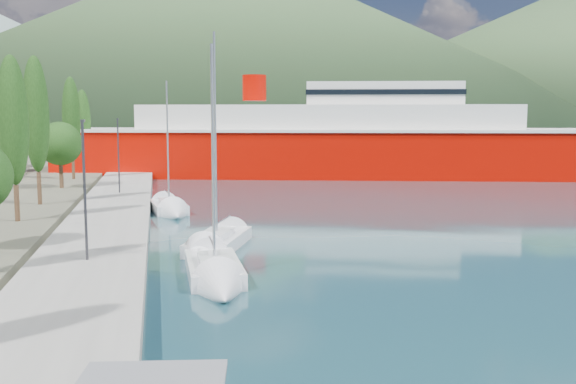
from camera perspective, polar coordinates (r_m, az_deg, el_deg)
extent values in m
plane|color=#193D46|center=(135.24, -9.07, 3.65)|extent=(1400.00, 1400.00, 0.00)
cube|color=gray|center=(41.57, -15.68, -2.65)|extent=(5.00, 88.00, 0.80)
cone|color=gray|center=(705.13, -4.62, 13.42)|extent=(760.00, 760.00, 180.00)
cone|color=gray|center=(750.69, 23.50, 10.96)|extent=(640.00, 640.00, 140.00)
cone|color=#36512D|center=(420.52, -5.37, 13.56)|extent=(480.00, 480.00, 115.00)
cone|color=#36512D|center=(477.64, 22.72, 10.74)|extent=(420.00, 420.00, 90.00)
cylinder|color=#47301E|center=(41.94, -22.96, -0.93)|extent=(0.30, 0.30, 2.19)
ellipsoid|color=#1C3F13|center=(41.62, -23.27, 5.87)|extent=(1.80, 1.80, 7.75)
cylinder|color=#47301E|center=(49.42, -21.23, 0.31)|extent=(0.30, 0.30, 2.33)
ellipsoid|color=#1C3F13|center=(49.16, -21.49, 6.45)|extent=(1.80, 1.80, 8.26)
cylinder|color=#47301E|center=(60.18, -19.51, 1.48)|extent=(0.36, 0.36, 2.40)
sphere|color=#1C3F13|center=(60.01, -19.61, 4.08)|extent=(3.84, 3.84, 3.84)
cylinder|color=#47301E|center=(68.57, -18.54, 2.05)|extent=(0.30, 0.30, 2.26)
ellipsoid|color=#1C3F13|center=(68.38, -18.70, 6.35)|extent=(1.80, 1.80, 8.02)
cylinder|color=#47301E|center=(78.65, -17.66, 2.56)|extent=(0.30, 0.30, 2.08)
ellipsoid|color=#1C3F13|center=(78.48, -17.78, 6.00)|extent=(1.80, 1.80, 7.36)
cylinder|color=#2D2D33|center=(28.82, -17.62, 0.07)|extent=(0.12, 0.12, 6.00)
cube|color=#2D2D33|center=(28.90, -17.78, 6.05)|extent=(0.15, 0.50, 0.12)
cylinder|color=#2D2D33|center=(54.10, -14.83, 3.11)|extent=(0.12, 0.12, 6.00)
cube|color=#2D2D33|center=(54.26, -14.91, 6.29)|extent=(0.15, 0.50, 0.12)
cube|color=silver|center=(28.54, -6.62, -6.97)|extent=(2.26, 5.51, 0.88)
cube|color=silver|center=(28.05, -6.57, -5.98)|extent=(1.35, 2.21, 0.34)
cylinder|color=silver|center=(27.42, -6.70, 3.25)|extent=(0.12, 0.12, 9.31)
cone|color=silver|center=(25.14, -5.92, -8.85)|extent=(2.26, 2.57, 2.25)
cube|color=silver|center=(34.62, -6.17, -4.55)|extent=(4.29, 6.54, 0.87)
cube|color=silver|center=(34.12, -6.37, -3.73)|extent=(2.13, 2.78, 0.34)
cylinder|color=silver|center=(33.58, -6.49, 4.97)|extent=(0.12, 0.12, 10.61)
cone|color=silver|center=(30.93, -8.16, -5.93)|extent=(3.10, 3.48, 2.22)
cube|color=silver|center=(48.26, -10.58, -1.43)|extent=(2.88, 5.41, 0.89)
cube|color=silver|center=(47.84, -10.54, -0.78)|extent=(1.60, 2.22, 0.34)
cylinder|color=silver|center=(47.49, -10.65, 4.35)|extent=(0.12, 0.12, 8.87)
cone|color=silver|center=(45.02, -9.99, -2.00)|extent=(2.54, 2.67, 2.27)
cube|color=#AD0800|center=(76.91, 3.46, 3.26)|extent=(64.01, 29.03, 6.06)
cube|color=silver|center=(76.79, 3.48, 5.52)|extent=(64.54, 29.52, 0.32)
cube|color=silver|center=(76.78, 3.48, 6.49)|extent=(44.65, 21.79, 3.25)
cube|color=silver|center=(77.07, 8.39, 8.60)|extent=(19.08, 12.39, 2.60)
cylinder|color=#AD0800|center=(77.37, -3.01, 9.22)|extent=(2.82, 2.82, 3.03)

